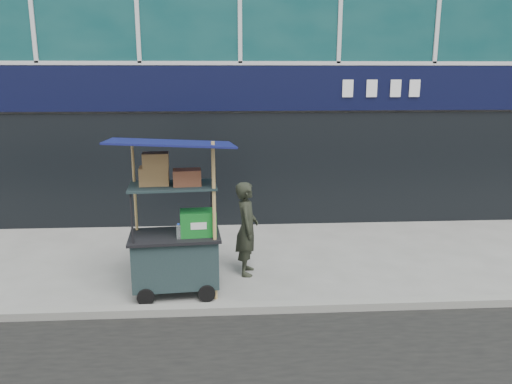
{
  "coord_description": "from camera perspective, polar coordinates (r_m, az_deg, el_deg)",
  "views": [
    {
      "loc": [
        -0.33,
        -6.48,
        3.2
      ],
      "look_at": [
        0.15,
        1.2,
        1.37
      ],
      "focal_mm": 35.0,
      "sensor_mm": 36.0,
      "label": 1
    }
  ],
  "objects": [
    {
      "name": "vendor_cart",
      "position": [
        7.41,
        -9.11,
        -5.45
      ],
      "size": [
        1.84,
        1.37,
        2.36
      ],
      "rotation": [
        0.0,
        0.0,
        0.08
      ],
      "color": "black",
      "rests_on": "ground"
    },
    {
      "name": "vendor_man",
      "position": [
        8.05,
        -1.06,
        -4.2
      ],
      "size": [
        0.4,
        0.58,
        1.53
      ],
      "primitive_type": "imported",
      "rotation": [
        0.0,
        0.0,
        1.5
      ],
      "color": "black",
      "rests_on": "ground"
    },
    {
      "name": "curb",
      "position": [
        7.03,
        -0.53,
        -13.15
      ],
      "size": [
        80.0,
        0.18,
        0.12
      ],
      "primitive_type": "cube",
      "color": "gray",
      "rests_on": "ground"
    },
    {
      "name": "ground",
      "position": [
        7.23,
        -0.62,
        -12.86
      ],
      "size": [
        80.0,
        80.0,
        0.0
      ],
      "primitive_type": "plane",
      "color": "slate",
      "rests_on": "ground"
    }
  ]
}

